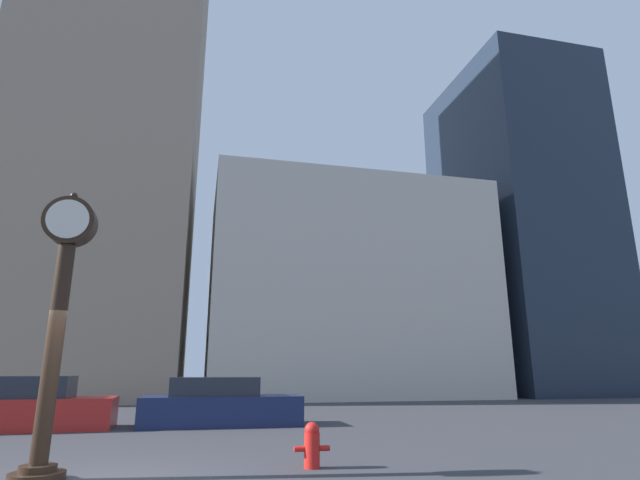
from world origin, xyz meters
The scene contains 7 objects.
building_tall_tower centered at (-4.54, 24.00, 17.05)m, with size 10.44×12.00×34.10m.
building_storefront_row centered at (10.64, 24.00, 6.55)m, with size 17.10×12.00×13.10m.
building_glass_modern centered at (24.66, 24.00, 12.14)m, with size 8.65×12.00×24.28m.
street_clock centered at (-0.56, 0.81, 2.49)m, with size 0.81×0.79×4.50m.
car_red centered at (-2.80, 7.95, 0.60)m, with size 4.38×1.87×1.43m.
car_navy centered at (2.37, 7.93, 0.59)m, with size 4.69×1.87×1.39m.
fire_hydrant_near centered at (3.61, 0.84, 0.37)m, with size 0.61×0.26×0.73m.
Camera 1 is at (1.67, -7.93, 1.57)m, focal length 28.00 mm.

